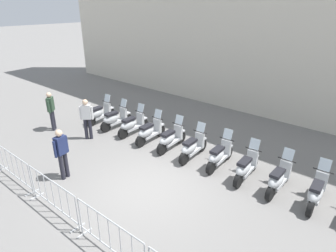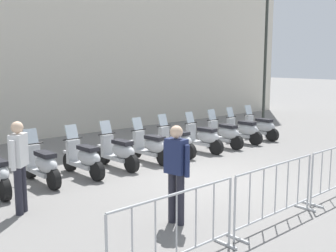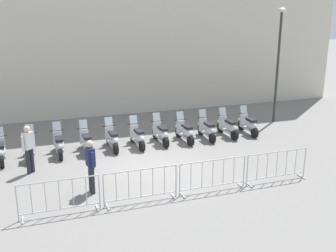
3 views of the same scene
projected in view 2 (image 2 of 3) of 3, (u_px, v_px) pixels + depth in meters
ground_plane at (213, 180)px, 9.60m from camera, size 120.00×120.00×0.00m
motorcycle_2 at (42, 165)px, 9.21m from camera, size 0.69×1.71×1.24m
motorcycle_3 at (84, 158)px, 9.88m from camera, size 0.72×1.70×1.24m
motorcycle_4 at (119, 152)px, 10.62m from camera, size 0.72×1.70×1.24m
motorcycle_5 at (151, 147)px, 11.28m from camera, size 0.74×1.70×1.24m
motorcycle_6 at (176, 142)px, 12.06m from camera, size 0.73×1.70×1.24m
motorcycle_7 at (203, 138)px, 12.67m from camera, size 0.74×1.70×1.24m
motorcycle_8 at (224, 134)px, 13.38m from camera, size 0.67×1.71×1.24m
motorcycle_9 at (243, 130)px, 14.12m from camera, size 0.74×1.70×1.24m
motorcycle_10 at (260, 127)px, 14.82m from camera, size 0.67×1.72×1.24m
barrier_segment_0 at (177, 231)px, 5.38m from camera, size 2.21×0.85×1.07m
barrier_segment_1 at (276, 194)px, 6.93m from camera, size 2.21×0.85×1.07m
street_lamp at (266, 49)px, 17.02m from camera, size 0.36×0.36×5.65m
officer_near_row_end at (176, 169)px, 6.85m from camera, size 0.33×0.52×1.73m
officer_mid_plaza at (19, 162)px, 7.34m from camera, size 0.39×0.47×1.73m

